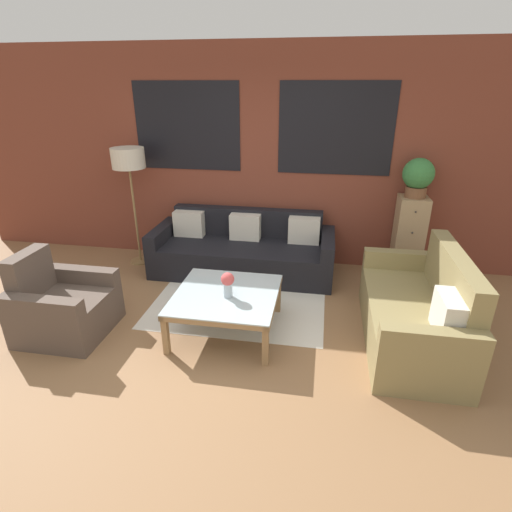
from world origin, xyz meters
name	(u,v)px	position (x,y,z in m)	size (l,w,h in m)	color
ground_plane	(215,364)	(0.00, 0.00, 0.00)	(16.00, 16.00, 0.00)	#8E6642
wall_back_brick	(260,159)	(0.00, 2.44, 1.41)	(8.40, 0.09, 2.80)	brown
rug	(240,300)	(-0.02, 1.17, 0.00)	(1.94, 1.56, 0.00)	silver
couch_dark	(243,251)	(-0.13, 1.95, 0.28)	(2.33, 0.88, 0.78)	black
settee_vintage	(417,314)	(1.81, 0.67, 0.31)	(0.80, 1.69, 0.92)	olive
armchair_corner	(63,307)	(-1.61, 0.26, 0.28)	(0.80, 0.79, 0.84)	brown
coffee_table	(226,298)	(-0.02, 0.54, 0.37)	(1.00, 1.00, 0.43)	silver
floor_lamp	(129,163)	(-1.63, 2.01, 1.38)	(0.42, 0.42, 1.57)	olive
drawer_cabinet	(408,238)	(1.95, 2.18, 0.52)	(0.35, 0.37, 1.05)	tan
potted_plant	(418,176)	(1.95, 2.18, 1.30)	(0.37, 0.37, 0.47)	brown
flower_vase	(228,283)	(0.02, 0.48, 0.58)	(0.13, 0.13, 0.26)	#ADBCC6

